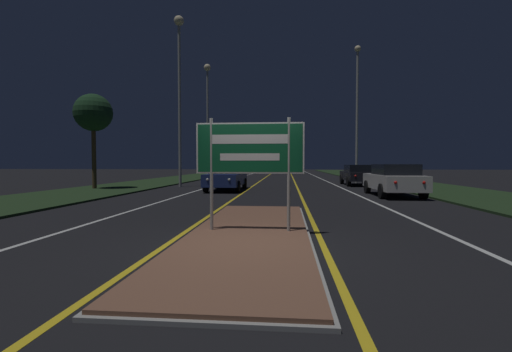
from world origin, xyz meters
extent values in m
plane|color=black|center=(0.00, 0.00, 0.00)|extent=(160.00, 160.00, 0.00)
cube|color=#999993|center=(0.00, 1.05, 0.03)|extent=(2.54, 8.32, 0.05)
cube|color=brown|center=(0.00, 1.05, 0.05)|extent=(2.42, 8.20, 0.10)
cube|color=#1E3319|center=(-9.50, 20.00, 0.04)|extent=(5.00, 100.00, 0.08)
cube|color=#1E3319|center=(9.50, 20.00, 0.04)|extent=(5.00, 100.00, 0.08)
cube|color=gold|center=(-1.46, 25.00, 0.00)|extent=(0.12, 70.00, 0.01)
cube|color=gold|center=(1.46, 25.00, 0.00)|extent=(0.12, 70.00, 0.01)
cube|color=silver|center=(-4.20, 25.00, 0.00)|extent=(0.12, 70.00, 0.01)
cube|color=silver|center=(4.20, 25.00, 0.00)|extent=(0.12, 70.00, 0.01)
cube|color=silver|center=(-7.20, 25.00, 0.00)|extent=(0.10, 70.00, 0.01)
cube|color=silver|center=(7.20, 25.00, 0.00)|extent=(0.10, 70.00, 0.01)
cylinder|color=#9E9E99|center=(-0.83, 1.05, 1.30)|extent=(0.07, 0.07, 2.39)
cylinder|color=#9E9E99|center=(0.83, 1.05, 1.30)|extent=(0.07, 0.07, 2.39)
cube|color=#0F512D|center=(0.00, 1.05, 1.85)|extent=(2.30, 0.04, 1.08)
cube|color=white|center=(0.00, 1.02, 1.85)|extent=(2.30, 0.00, 1.08)
cube|color=#0F512D|center=(0.00, 1.02, 1.85)|extent=(2.23, 0.01, 1.01)
cube|color=white|center=(0.00, 1.02, 2.04)|extent=(1.61, 0.01, 0.19)
cube|color=white|center=(0.00, 1.02, 1.66)|extent=(1.26, 0.01, 0.15)
cylinder|color=#9E9E99|center=(-6.10, 15.49, 5.23)|extent=(0.18, 0.18, 10.45)
sphere|color=beige|center=(-6.10, 15.49, 10.64)|extent=(0.63, 0.63, 0.63)
cylinder|color=#9E9E99|center=(-6.34, 24.40, 4.98)|extent=(0.18, 0.18, 9.96)
sphere|color=beige|center=(-6.34, 24.40, 10.15)|extent=(0.62, 0.62, 0.62)
cylinder|color=#9E9E99|center=(6.19, 20.89, 5.08)|extent=(0.18, 0.18, 10.15)
sphere|color=beige|center=(6.19, 20.89, 10.30)|extent=(0.48, 0.48, 0.48)
cube|color=silver|center=(5.75, 10.29, 0.67)|extent=(1.79, 4.37, 0.67)
cube|color=black|center=(5.75, 10.03, 1.24)|extent=(1.58, 2.27, 0.49)
sphere|color=red|center=(5.19, 8.12, 0.75)|extent=(0.14, 0.14, 0.14)
sphere|color=red|center=(6.30, 8.12, 0.75)|extent=(0.14, 0.14, 0.14)
cylinder|color=black|center=(4.89, 11.64, 0.33)|extent=(0.22, 0.66, 0.66)
cylinder|color=black|center=(6.60, 11.64, 0.33)|extent=(0.22, 0.66, 0.66)
cylinder|color=black|center=(4.89, 8.93, 0.33)|extent=(0.22, 0.66, 0.66)
cylinder|color=black|center=(6.60, 8.93, 0.33)|extent=(0.22, 0.66, 0.66)
cube|color=black|center=(5.69, 18.18, 0.65)|extent=(1.71, 4.37, 0.59)
cube|color=black|center=(5.69, 17.92, 1.19)|extent=(1.50, 2.27, 0.48)
sphere|color=red|center=(5.16, 16.01, 0.73)|extent=(0.14, 0.14, 0.14)
sphere|color=red|center=(6.22, 16.01, 0.73)|extent=(0.14, 0.14, 0.14)
cylinder|color=black|center=(4.87, 19.53, 0.36)|extent=(0.22, 0.72, 0.72)
cylinder|color=black|center=(6.50, 19.53, 0.36)|extent=(0.22, 0.72, 0.72)
cylinder|color=black|center=(4.87, 16.82, 0.36)|extent=(0.22, 0.72, 0.72)
cylinder|color=black|center=(6.50, 16.82, 0.36)|extent=(0.22, 0.72, 0.72)
cube|color=navy|center=(-2.61, 12.99, 0.63)|extent=(1.78, 4.74, 0.65)
cube|color=black|center=(-2.61, 13.28, 1.22)|extent=(1.57, 2.46, 0.53)
sphere|color=white|center=(-3.16, 10.64, 0.71)|extent=(0.14, 0.14, 0.14)
sphere|color=white|center=(-2.06, 10.64, 0.71)|extent=(0.14, 0.14, 0.14)
cylinder|color=black|center=(-3.46, 11.52, 0.31)|extent=(0.22, 0.62, 0.62)
cylinder|color=black|center=(-1.76, 11.52, 0.31)|extent=(0.22, 0.62, 0.62)
cylinder|color=black|center=(-3.46, 14.46, 0.31)|extent=(0.22, 0.62, 0.62)
cylinder|color=black|center=(-1.76, 14.46, 0.31)|extent=(0.22, 0.62, 0.62)
cylinder|color=#4C3823|center=(-10.26, 12.61, 2.02)|extent=(0.24, 0.24, 3.88)
sphere|color=#19381E|center=(-10.26, 12.61, 4.43)|extent=(2.13, 2.13, 2.13)
camera|label=1|loc=(0.77, -6.17, 1.53)|focal=24.00mm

